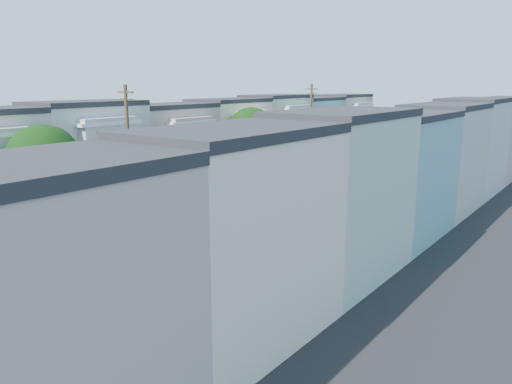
{
  "coord_description": "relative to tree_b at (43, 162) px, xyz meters",
  "views": [
    {
      "loc": [
        22.98,
        -21.48,
        10.25
      ],
      "look_at": [
        0.95,
        7.9,
        2.2
      ],
      "focal_mm": 35.0,
      "sensor_mm": 36.0,
      "label": 1
    }
  ],
  "objects": [
    {
      "name": "ground",
      "position": [
        6.3,
        4.74,
        -5.38
      ],
      "size": [
        160.0,
        160.0,
        0.0
      ],
      "primitive_type": "plane",
      "color": "black",
      "rests_on": "ground"
    },
    {
      "name": "road_slab",
      "position": [
        6.3,
        19.74,
        -5.37
      ],
      "size": [
        12.0,
        70.0,
        0.02
      ],
      "primitive_type": "cube",
      "color": "black",
      "rests_on": "ground"
    },
    {
      "name": "curb_left",
      "position": [
        0.25,
        19.74,
        -5.31
      ],
      "size": [
        0.3,
        70.0,
        0.15
      ],
      "primitive_type": "cube",
      "color": "gray",
      "rests_on": "ground"
    },
    {
      "name": "curb_right",
      "position": [
        12.35,
        19.74,
        -5.31
      ],
      "size": [
        0.3,
        70.0,
        0.15
      ],
      "primitive_type": "cube",
      "color": "gray",
      "rests_on": "ground"
    },
    {
      "name": "sidewalk_left",
      "position": [
        -1.05,
        19.74,
        -5.31
      ],
      "size": [
        2.6,
        70.0,
        0.15
      ],
      "primitive_type": "cube",
      "color": "gray",
      "rests_on": "ground"
    },
    {
      "name": "sidewalk_right",
      "position": [
        13.65,
        19.74,
        -5.31
      ],
      "size": [
        2.6,
        70.0,
        0.15
      ],
      "primitive_type": "cube",
      "color": "gray",
      "rests_on": "ground"
    },
    {
      "name": "centerline",
      "position": [
        6.3,
        19.74,
        -5.38
      ],
      "size": [
        0.12,
        70.0,
        0.01
      ],
      "primitive_type": "cube",
      "color": "gold",
      "rests_on": "ground"
    },
    {
      "name": "townhouse_row_left",
      "position": [
        -4.85,
        19.74,
        -5.38
      ],
      "size": [
        5.0,
        70.0,
        8.5
      ],
      "primitive_type": "cube",
      "color": "#76ACB0",
      "rests_on": "ground"
    },
    {
      "name": "townhouse_row_right",
      "position": [
        17.45,
        19.74,
        -5.38
      ],
      "size": [
        5.0,
        70.0,
        8.5
      ],
      "primitive_type": "cube",
      "color": "#76ACB0",
      "rests_on": "ground"
    },
    {
      "name": "tree_b",
      "position": [
        0.0,
        0.0,
        0.0
      ],
      "size": [
        4.7,
        4.7,
        7.76
      ],
      "color": "black",
      "rests_on": "ground"
    },
    {
      "name": "tree_c",
      "position": [
        -0.0,
        10.02,
        -0.8
      ],
      "size": [
        4.22,
        4.22,
        6.72
      ],
      "color": "black",
      "rests_on": "ground"
    },
    {
      "name": "tree_d",
      "position": [
        -0.0,
        21.42,
        0.25
      ],
      "size": [
        4.7,
        4.7,
        8.01
      ],
      "color": "black",
      "rests_on": "ground"
    },
    {
      "name": "tree_e",
      "position": [
        0.0,
        37.73,
        -0.78
      ],
      "size": [
        4.53,
        4.53,
        6.88
      ],
      "color": "black",
      "rests_on": "ground"
    },
    {
      "name": "tree_far_r",
      "position": [
        13.2,
        35.78,
        -1.73
      ],
      "size": [
        3.1,
        3.1,
        5.25
      ],
      "color": "black",
      "rests_on": "ground"
    },
    {
      "name": "utility_pole_near",
      "position": [
        0.0,
        6.74,
        -0.23
      ],
      "size": [
        1.6,
        0.26,
        10.0
      ],
      "color": "#42301E",
      "rests_on": "ground"
    },
    {
      "name": "utility_pole_far",
      "position": [
        0.0,
        32.74,
        -0.23
      ],
      "size": [
        1.6,
        0.26,
        10.0
      ],
      "color": "#42301E",
      "rests_on": "ground"
    },
    {
      "name": "fedex_truck",
      "position": [
        7.72,
        3.26,
        -3.6
      ],
      "size": [
        2.56,
        6.64,
        3.18
      ],
      "rotation": [
        0.0,
        0.0,
        0.01
      ],
      "color": "white",
      "rests_on": "ground"
    },
    {
      "name": "lead_sedan",
      "position": [
        8.01,
        14.73,
        -4.68
      ],
      "size": [
        1.56,
        4.23,
        1.4
      ],
      "primitive_type": "imported",
      "rotation": [
        0.0,
        0.0,
        0.02
      ],
      "color": "black",
      "rests_on": "ground"
    },
    {
      "name": "parked_left_b",
      "position": [
        1.4,
        -2.22,
        -4.65
      ],
      "size": [
        2.2,
        4.7,
        1.47
      ],
      "primitive_type": "imported",
      "rotation": [
        0.0,
        0.0,
        0.1
      ],
      "color": "#12203D",
      "rests_on": "ground"
    },
    {
      "name": "parked_left_c",
      "position": [
        1.4,
        5.01,
        -4.76
      ],
      "size": [
        1.92,
        4.23,
        1.25
      ],
      "primitive_type": "imported",
      "rotation": [
        0.0,
        0.0,
        -0.04
      ],
      "color": "#959595",
      "rests_on": "ground"
    },
    {
      "name": "parked_left_d",
      "position": [
        1.4,
        17.72,
        -4.7
      ],
      "size": [
        1.74,
        4.17,
        1.36
      ],
      "primitive_type": "imported",
      "rotation": [
        0.0,
        0.0,
        -0.07
      ],
      "color": "#4E0819",
      "rests_on": "ground"
    },
    {
      "name": "parked_right_a",
      "position": [
        11.2,
        -3.62,
        -4.68
      ],
      "size": [
        1.65,
        4.27,
        1.4
      ],
      "primitive_type": "imported",
      "rotation": [
        0.0,
        0.0,
        0.04
      ],
      "color": "#535663",
      "rests_on": "ground"
    },
    {
      "name": "parked_right_b",
      "position": [
        11.2,
        1.04,
        -4.61
      ],
      "size": [
        1.66,
        4.64,
        1.54
      ],
      "primitive_type": "imported",
      "rotation": [
        0.0,
        0.0,
        0.01
      ],
      "color": "#B2B4C1",
      "rests_on": "ground"
    },
    {
      "name": "parked_right_c",
      "position": [
        11.2,
        24.0,
        -4.67
      ],
      "size": [
        1.77,
        4.41,
        1.42
      ],
      "primitive_type": "imported",
      "rotation": [
        0.0,
        0.0,
        -0.02
      ],
      "color": "black",
      "rests_on": "ground"
    },
    {
      "name": "parked_right_d",
      "position": [
        11.2,
        30.77,
        -4.76
      ],
      "size": [
        1.55,
        3.82,
        1.25
      ],
      "primitive_type": "imported",
      "rotation": [
        0.0,
        0.0,
        -0.06
      ],
      "color": "#12193F",
      "rests_on": "ground"
    },
    {
      "name": "motorcycle",
      "position": [
        11.41,
        -8.04,
        -4.98
      ],
      "size": [
        0.27,
        1.94,
        0.77
      ],
      "rotation": [
        0.0,
        0.0,
        0.32
      ],
      "color": "black",
      "rests_on": "ground"
    }
  ]
}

